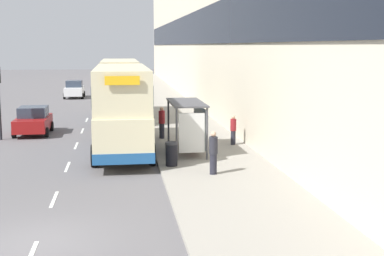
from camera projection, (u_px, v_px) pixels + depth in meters
The scene contains 19 objects.
ground_plane at pixel (36, 243), 14.59m from camera, with size 220.00×220.00×0.00m, color #5B595B.
pavement at pixel (161, 99), 53.15m from camera, with size 5.00×93.00×0.14m.
terrace_facade at pixel (201, 22), 52.54m from camera, with size 3.10×93.00×15.23m.
lane_mark_0 at pixel (31, 256), 13.69m from camera, with size 0.12×2.00×0.01m.
lane_mark_1 at pixel (54, 199), 18.71m from camera, with size 0.12×2.00×0.01m.
lane_mark_2 at pixel (68, 167), 23.73m from camera, with size 0.12×2.00×0.01m.
lane_mark_3 at pixel (76, 146), 28.75m from camera, with size 0.12×2.00×0.01m.
lane_mark_4 at pixel (82, 131), 33.77m from camera, with size 0.12×2.00×0.01m.
lane_mark_5 at pixel (87, 120), 38.79m from camera, with size 0.12×2.00×0.01m.
bus_shelter at pixel (191, 118), 25.92m from camera, with size 1.60×4.20×2.48m.
double_decker_bus_near at pixel (122, 107), 26.70m from camera, with size 2.85×10.32×4.30m.
double_decker_bus_ahead at pixel (120, 88), 38.73m from camera, with size 2.85×10.16×4.30m.
car_0 at pixel (118, 76), 79.92m from camera, with size 2.09×4.01×1.67m.
car_1 at pixel (33, 121), 32.41m from camera, with size 2.06×3.92×1.67m.
car_2 at pixel (74, 89), 55.12m from camera, with size 2.00×3.99×1.78m.
pedestrian_at_shelter at pixel (213, 152), 21.68m from camera, with size 0.35×0.35×1.78m.
pedestrian_1 at pixel (162, 122), 30.13m from camera, with size 0.36×0.36×1.80m.
pedestrian_2 at pixel (233, 130), 28.20m from camera, with size 0.31×0.31×1.58m.
litter_bin at pixel (171, 154), 23.26m from camera, with size 0.55×0.55×1.05m.
Camera 1 is at (2.31, -14.39, 5.33)m, focal length 50.00 mm.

